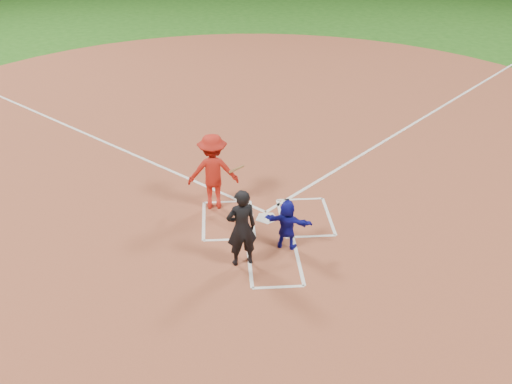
{
  "coord_description": "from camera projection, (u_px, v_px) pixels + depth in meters",
  "views": [
    {
      "loc": [
        -1.15,
        -12.29,
        7.5
      ],
      "look_at": [
        -0.3,
        -0.4,
        1.0
      ],
      "focal_mm": 40.0,
      "sensor_mm": 36.0,
      "label": 1
    }
  ],
  "objects": [
    {
      "name": "batter_at_plate",
      "position": [
        213.0,
        172.0,
        14.49
      ],
      "size": [
        1.47,
        0.92,
        2.02
      ],
      "color": "red",
      "rests_on": "home_plate_dirt"
    },
    {
      "name": "umpire",
      "position": [
        242.0,
        228.0,
        12.29
      ],
      "size": [
        0.76,
        0.59,
        1.85
      ],
      "primitive_type": "imported",
      "rotation": [
        0.0,
        0.0,
        3.38
      ],
      "color": "black",
      "rests_on": "home_plate_dirt"
    },
    {
      "name": "catcher",
      "position": [
        287.0,
        224.0,
        13.01
      ],
      "size": [
        1.19,
        0.74,
        1.22
      ],
      "primitive_type": "imported",
      "rotation": [
        0.0,
        0.0,
        2.77
      ],
      "color": "#121499",
      "rests_on": "home_plate_dirt"
    },
    {
      "name": "home_plate_dirt",
      "position": [
        251.0,
        129.0,
        19.68
      ],
      "size": [
        28.0,
        28.0,
        0.01
      ],
      "primitive_type": "cylinder",
      "color": "brown",
      "rests_on": "ground"
    },
    {
      "name": "chalk_markings",
      "position": [
        253.0,
        136.0,
        19.05
      ],
      "size": [
        28.35,
        17.32,
        0.01
      ],
      "color": "white",
      "rests_on": "home_plate_dirt"
    },
    {
      "name": "home_plate",
      "position": [
        267.0,
        218.0,
        14.42
      ],
      "size": [
        0.6,
        0.6,
        0.02
      ],
      "primitive_type": "cylinder",
      "rotation": [
        0.0,
        0.0,
        3.14
      ],
      "color": "silver",
      "rests_on": "home_plate_dirt"
    },
    {
      "name": "ground",
      "position": [
        267.0,
        219.0,
        14.43
      ],
      "size": [
        120.0,
        120.0,
        0.0
      ],
      "primitive_type": "plane",
      "color": "#215A16",
      "rests_on": "ground"
    }
  ]
}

